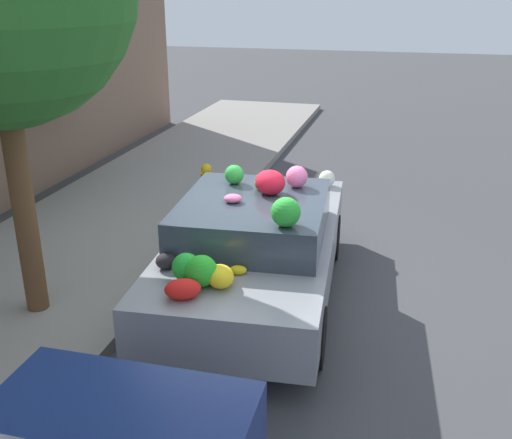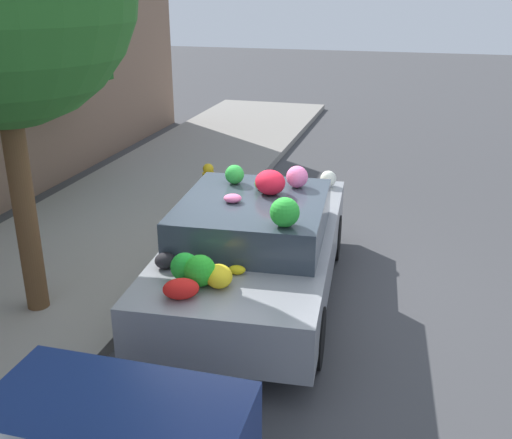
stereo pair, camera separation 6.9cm
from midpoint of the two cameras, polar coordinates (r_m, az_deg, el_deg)
The scene contains 4 objects.
ground_plane at distance 7.38m, azimuth -0.46°, elevation -7.28°, with size 60.00×60.00×0.00m, color #424244.
sidewalk_curb at distance 8.40m, azimuth -18.58°, elevation -4.21°, with size 24.00×3.20×0.14m.
fire_hydrant at distance 9.90m, azimuth -4.91°, elevation 3.34°, with size 0.20×0.20×0.70m.
art_car at distance 7.02m, azimuth -0.36°, elevation -2.39°, with size 4.24×2.12×1.61m.
Camera 1 is at (-6.26, -1.68, 3.54)m, focal length 42.00 mm.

